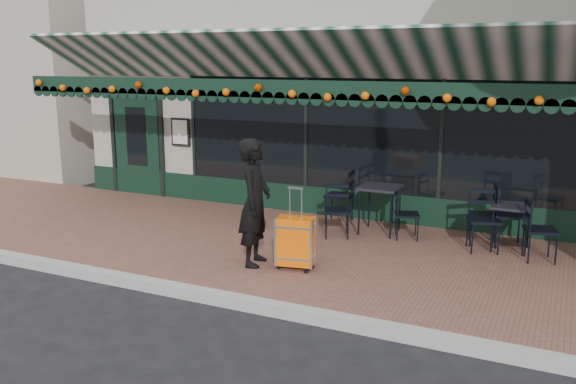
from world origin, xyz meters
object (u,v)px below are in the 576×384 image
at_px(suitcase, 296,242).
at_px(chair_a_left, 484,216).
at_px(chair_b_front, 337,211).
at_px(cafe_table_b, 380,191).
at_px(chair_a_right, 509,215).
at_px(chair_a_extra, 541,231).
at_px(cafe_table_a, 512,210).
at_px(chair_a_front, 484,221).
at_px(woman, 255,202).
at_px(chair_b_left, 339,196).
at_px(chair_b_right, 407,215).

relative_size(suitcase, chair_a_left, 1.26).
bearing_deg(chair_b_front, cafe_table_b, 21.39).
xyz_separation_m(chair_a_right, chair_a_extra, (0.47, -0.55, -0.04)).
relative_size(chair_a_left, chair_a_right, 0.94).
bearing_deg(cafe_table_a, chair_a_right, 103.74).
bearing_deg(chair_a_front, cafe_table_b, 151.09).
distance_m(chair_a_front, chair_a_extra, 0.79).
height_order(woman, chair_a_left, woman).
relative_size(cafe_table_a, chair_b_left, 0.74).
distance_m(cafe_table_a, chair_a_left, 0.46).
distance_m(cafe_table_a, chair_a_right, 0.27).
relative_size(chair_a_extra, chair_b_right, 1.14).
relative_size(chair_a_left, chair_b_left, 0.96).
bearing_deg(cafe_table_b, woman, -115.98).
relative_size(chair_a_right, chair_b_left, 1.02).
xyz_separation_m(woman, chair_b_right, (1.57, 2.08, -0.49)).
bearing_deg(suitcase, cafe_table_b, 66.28).
bearing_deg(chair_b_front, suitcase, -110.70).
distance_m(suitcase, chair_b_front, 1.67).
bearing_deg(chair_a_left, chair_a_front, -2.30).
height_order(suitcase, chair_a_left, suitcase).
bearing_deg(chair_b_front, chair_a_front, -15.95).
height_order(chair_a_left, chair_b_left, chair_b_left).
bearing_deg(chair_b_front, chair_b_left, 86.11).
xyz_separation_m(chair_a_right, chair_a_front, (-0.31, -0.41, -0.02)).
height_order(woman, cafe_table_b, woman).
bearing_deg(woman, cafe_table_a, -67.62).
bearing_deg(chair_b_right, chair_a_extra, -116.78).
relative_size(cafe_table_a, chair_a_left, 0.77).
distance_m(cafe_table_b, chair_b_left, 0.91).
xyz_separation_m(chair_a_right, chair_b_right, (-1.47, -0.29, -0.09)).
height_order(chair_a_front, chair_b_front, chair_a_front).
relative_size(cafe_table_b, chair_a_extra, 0.89).
relative_size(woman, cafe_table_a, 2.54).
bearing_deg(cafe_table_b, chair_a_right, 4.09).
xyz_separation_m(cafe_table_b, chair_b_front, (-0.54, -0.51, -0.28)).
height_order(chair_a_left, chair_a_front, chair_a_front).
bearing_deg(suitcase, chair_b_front, 80.55).
height_order(woman, chair_a_front, woman).
height_order(suitcase, chair_a_front, suitcase).
relative_size(suitcase, chair_a_front, 1.23).
bearing_deg(cafe_table_a, chair_a_front, -152.03).
height_order(suitcase, cafe_table_b, suitcase).
xyz_separation_m(cafe_table_a, chair_b_front, (-2.56, -0.43, -0.20)).
xyz_separation_m(chair_a_left, chair_a_front, (0.04, -0.32, 0.01)).
distance_m(chair_a_front, chair_b_left, 2.54).
height_order(chair_a_front, chair_b_right, chair_a_front).
distance_m(suitcase, chair_a_extra, 3.43).
distance_m(woman, chair_b_front, 1.85).
distance_m(suitcase, chair_a_right, 3.38).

